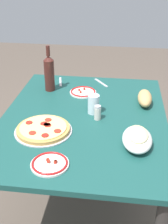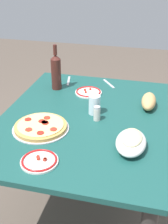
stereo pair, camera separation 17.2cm
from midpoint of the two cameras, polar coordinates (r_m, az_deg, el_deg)
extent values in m
plane|color=brown|center=(2.19, 2.37, -17.56)|extent=(8.00, 8.00, 0.00)
cube|color=#194C47|center=(1.75, 2.83, -1.37)|extent=(1.25, 0.97, 0.03)
cylinder|color=#33302D|center=(2.50, -4.35, -1.00)|extent=(0.07, 0.07, 0.69)
cylinder|color=#33302D|center=(2.40, 15.41, -3.41)|extent=(0.07, 0.07, 0.69)
cylinder|color=#B7B7BC|center=(1.62, -5.40, -3.28)|extent=(0.31, 0.31, 0.01)
cylinder|color=tan|center=(1.62, -5.42, -2.92)|extent=(0.29, 0.29, 0.02)
cylinder|color=#EFD684|center=(1.61, -5.44, -2.55)|extent=(0.25, 0.25, 0.01)
cylinder|color=maroon|center=(1.62, -4.63, -2.08)|extent=(0.04, 0.04, 0.00)
cylinder|color=#B22D1E|center=(1.56, -2.82, -3.47)|extent=(0.04, 0.04, 0.00)
cylinder|color=maroon|center=(1.61, -4.52, -2.23)|extent=(0.04, 0.04, 0.00)
cylinder|color=maroon|center=(1.53, -5.31, -4.16)|extent=(0.04, 0.04, 0.00)
cylinder|color=maroon|center=(1.63, -5.24, -1.86)|extent=(0.04, 0.04, 0.00)
cylinder|color=maroon|center=(1.66, -7.96, -1.50)|extent=(0.04, 0.04, 0.00)
cylinder|color=#B22D1E|center=(1.66, -4.29, -1.20)|extent=(0.04, 0.04, 0.00)
cylinder|color=#B22D1E|center=(1.56, -7.63, -3.50)|extent=(0.04, 0.04, 0.00)
ellipsoid|color=white|center=(1.48, 12.46, -5.88)|extent=(0.24, 0.15, 0.07)
ellipsoid|color=#AD2819|center=(1.47, 12.51, -5.49)|extent=(0.20, 0.12, 0.03)
ellipsoid|color=beige|center=(1.46, 12.58, -4.90)|extent=(0.17, 0.10, 0.02)
cylinder|color=#471E19|center=(2.06, -3.04, 7.32)|extent=(0.07, 0.07, 0.22)
cone|color=#471E19|center=(2.02, -3.13, 10.60)|extent=(0.07, 0.07, 0.03)
cylinder|color=#471E19|center=(2.00, -3.17, 11.96)|extent=(0.03, 0.03, 0.07)
cylinder|color=silver|center=(1.75, 4.86, 1.36)|extent=(0.07, 0.07, 0.12)
cylinder|color=white|center=(1.38, -5.11, -9.69)|extent=(0.18, 0.18, 0.01)
torus|color=red|center=(1.37, -5.13, -9.43)|extent=(0.17, 0.17, 0.01)
cube|color=#AD2819|center=(1.37, -4.08, -9.36)|extent=(0.01, 0.01, 0.01)
cube|color=#AD2819|center=(1.37, -3.96, -9.26)|extent=(0.01, 0.01, 0.01)
cube|color=#AD2819|center=(1.38, -5.30, -9.15)|extent=(0.01, 0.01, 0.01)
cube|color=#AD2819|center=(1.39, -5.43, -8.79)|extent=(0.01, 0.01, 0.01)
cylinder|color=white|center=(2.03, 3.31, 3.74)|extent=(0.18, 0.18, 0.01)
torus|color=red|center=(2.03, 3.31, 3.95)|extent=(0.17, 0.17, 0.01)
cube|color=#AD2819|center=(2.04, 2.60, 4.29)|extent=(0.01, 0.01, 0.01)
cube|color=#AD2819|center=(2.01, 2.81, 3.84)|extent=(0.01, 0.01, 0.01)
cube|color=#AD2819|center=(2.06, 3.63, 4.42)|extent=(0.01, 0.01, 0.01)
ellipsoid|color=tan|center=(1.89, 15.06, 1.96)|extent=(0.21, 0.09, 0.08)
cylinder|color=silver|center=(1.69, 5.45, -0.51)|extent=(0.04, 0.04, 0.07)
cylinder|color=#B7B7BC|center=(1.67, 5.52, 0.79)|extent=(0.04, 0.04, 0.01)
cube|color=#B7B7BC|center=(2.19, 7.11, 5.44)|extent=(0.15, 0.11, 0.00)
cube|color=#B7B7BC|center=(2.22, -0.79, 6.03)|extent=(0.17, 0.05, 0.00)
camera|label=1|loc=(0.09, -87.14, 1.57)|focal=46.99mm
camera|label=2|loc=(0.09, 92.86, -1.57)|focal=46.99mm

